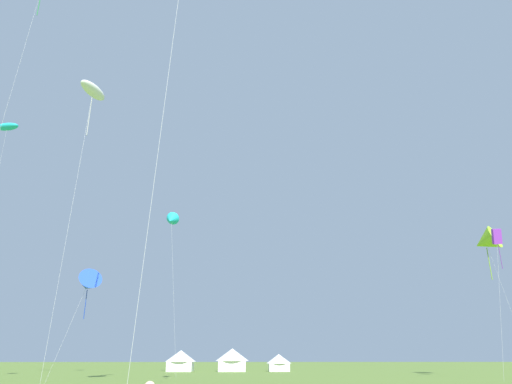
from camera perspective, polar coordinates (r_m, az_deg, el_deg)
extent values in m
cone|color=#1EB7CC|center=(60.82, -10.54, -3.43)|extent=(2.01, 2.35, 2.21)
cylinder|color=#B2B2B7|center=(57.81, -10.28, -12.27)|extent=(2.03, 1.92, 19.06)
cylinder|color=#207C31|center=(52.73, -25.43, 20.76)|extent=(0.07, 0.07, 3.43)
cylinder|color=#B2B2B7|center=(22.35, -10.58, 16.50)|extent=(1.20, 1.27, 30.65)
cube|color=purple|center=(54.88, 27.88, -4.94)|extent=(1.09, 1.38, 1.76)
cylinder|color=#63238B|center=(54.48, 28.21, -6.91)|extent=(0.05, 0.05, 3.01)
cylinder|color=#B2B2B7|center=(52.73, 28.22, -12.27)|extent=(2.46, 1.05, 14.18)
ellipsoid|color=#1EB7CC|center=(62.00, -28.67, 7.17)|extent=(3.22, 1.93, 0.99)
cone|color=blue|center=(49.59, -20.27, -10.70)|extent=(3.34, 3.50, 2.89)
cylinder|color=#183599|center=(49.35, -20.56, -13.00)|extent=(0.07, 0.07, 2.84)
cylinder|color=#B2B2B7|center=(48.42, -22.47, -15.67)|extent=(1.95, 2.29, 9.08)
ellipsoid|color=white|center=(40.69, -19.72, 11.86)|extent=(2.08, 3.17, 1.12)
cylinder|color=#A4A4A4|center=(39.56, -20.11, 8.97)|extent=(0.07, 0.07, 3.55)
cylinder|color=#B2B2B7|center=(35.39, -22.29, -3.28)|extent=(0.03, 1.96, 22.80)
cone|color=#99DB2D|center=(59.92, 26.78, -5.55)|extent=(4.20, 4.21, 3.42)
cylinder|color=olive|center=(59.43, 27.17, -7.96)|extent=(0.09, 0.09, 3.71)
cylinder|color=#B2B2B7|center=(58.42, 29.11, -12.32)|extent=(1.77, 1.90, 14.84)
cube|color=white|center=(75.91, -9.44, -20.74)|extent=(3.80, 3.80, 1.43)
cone|color=white|center=(75.90, -9.38, -19.57)|extent=(4.75, 4.75, 1.66)
cube|color=white|center=(75.32, -3.00, -20.92)|extent=(4.12, 4.12, 1.55)
cone|color=white|center=(75.31, -2.98, -19.65)|extent=(5.15, 5.15, 1.80)
cube|color=white|center=(75.52, 2.89, -21.07)|extent=(3.11, 3.11, 1.17)
cone|color=white|center=(75.50, 2.87, -20.11)|extent=(3.89, 3.89, 1.36)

